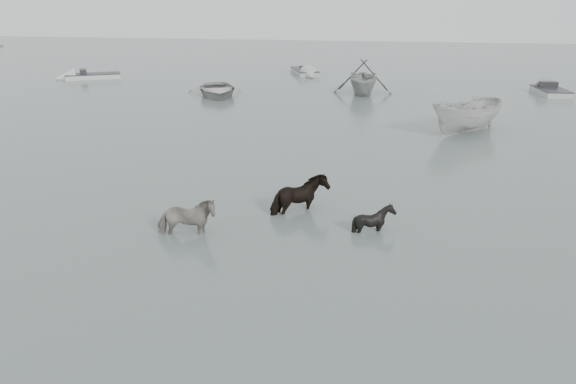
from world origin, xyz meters
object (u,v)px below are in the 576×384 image
object	(u,v)px
pony_pinto	(186,211)
rowboat_lead	(217,88)
pony_dark	(301,188)
pony_black	(374,212)

from	to	relation	value
pony_pinto	rowboat_lead	distance (m)	22.53
pony_pinto	pony_dark	world-z (taller)	pony_dark
pony_pinto	pony_black	world-z (taller)	pony_pinto
pony_dark	pony_pinto	bearing A→B (deg)	152.42
pony_black	rowboat_lead	distance (m)	23.23
pony_dark	pony_black	distance (m)	2.44
pony_dark	rowboat_lead	bearing A→B (deg)	47.39
pony_pinto	pony_black	xyz separation A→B (m)	(4.97, 1.21, -0.13)
rowboat_lead	pony_black	bearing A→B (deg)	-84.03
pony_dark	pony_black	world-z (taller)	pony_dark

